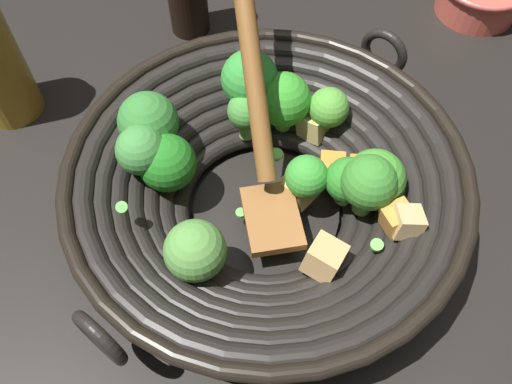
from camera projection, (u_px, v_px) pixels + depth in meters
name	position (u px, v px, depth m)	size (l,w,h in m)	color
ground_plane	(266.00, 214.00, 0.53)	(4.00, 4.00, 0.00)	black
wok	(266.00, 180.00, 0.49)	(0.39, 0.40, 0.26)	black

